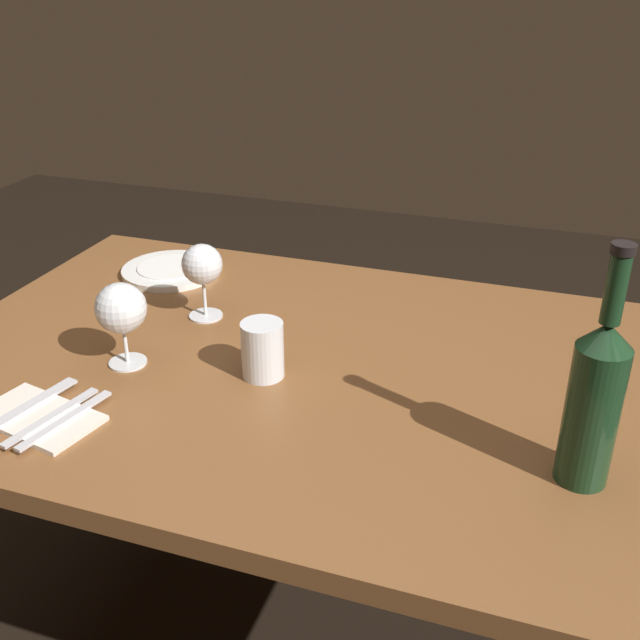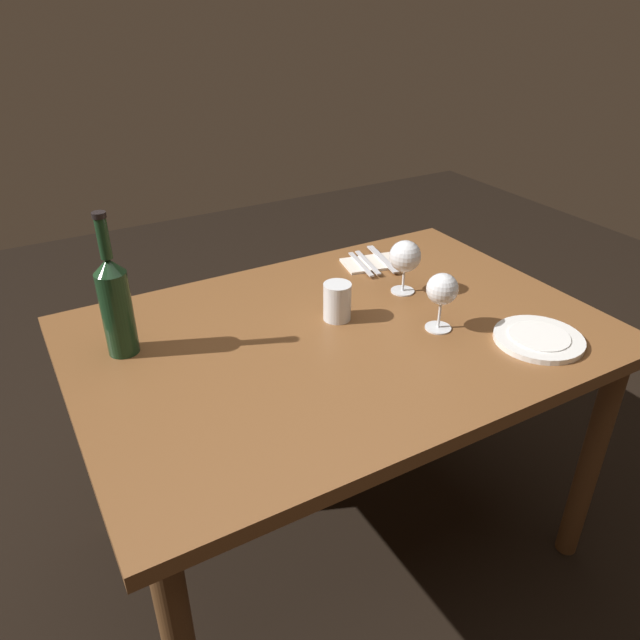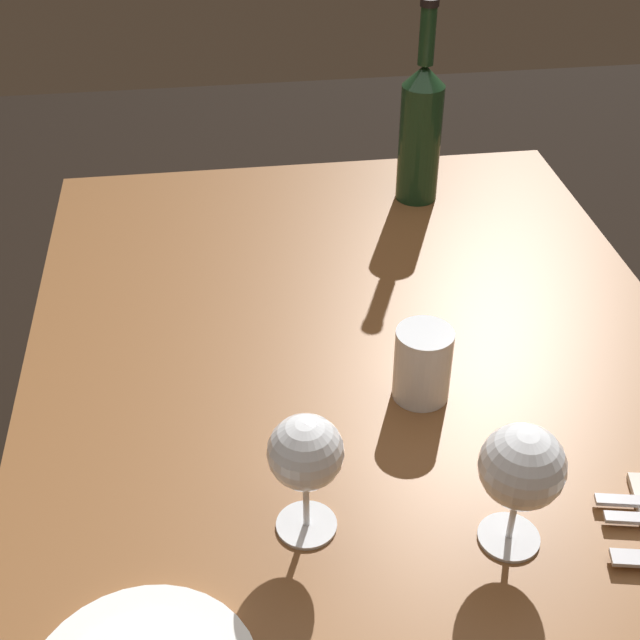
% 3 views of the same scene
% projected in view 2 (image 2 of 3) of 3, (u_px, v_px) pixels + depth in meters
% --- Properties ---
extents(ground_plane, '(6.00, 6.00, 0.00)m').
position_uv_depth(ground_plane, '(338.00, 536.00, 1.86)').
color(ground_plane, black).
extents(dining_table, '(1.30, 0.90, 0.74)m').
position_uv_depth(dining_table, '(341.00, 361.00, 1.54)').
color(dining_table, brown).
rests_on(dining_table, ground).
extents(wine_glass_left, '(0.08, 0.08, 0.15)m').
position_uv_depth(wine_glass_left, '(442.00, 290.00, 1.46)').
color(wine_glass_left, white).
rests_on(wine_glass_left, dining_table).
extents(wine_glass_right, '(0.09, 0.09, 0.15)m').
position_uv_depth(wine_glass_right, '(405.00, 257.00, 1.64)').
color(wine_glass_right, white).
rests_on(wine_glass_right, dining_table).
extents(wine_bottle, '(0.07, 0.07, 0.34)m').
position_uv_depth(wine_bottle, '(116.00, 303.00, 1.35)').
color(wine_bottle, '#19381E').
rests_on(wine_bottle, dining_table).
extents(water_tumbler, '(0.07, 0.07, 0.10)m').
position_uv_depth(water_tumbler, '(337.00, 303.00, 1.53)').
color(water_tumbler, white).
rests_on(water_tumbler, dining_table).
extents(dinner_plate, '(0.21, 0.21, 0.02)m').
position_uv_depth(dinner_plate, '(539.00, 339.00, 1.45)').
color(dinner_plate, white).
rests_on(dinner_plate, dining_table).
extents(folded_napkin, '(0.21, 0.15, 0.01)m').
position_uv_depth(folded_napkin, '(374.00, 263.00, 1.85)').
color(folded_napkin, silver).
rests_on(folded_napkin, dining_table).
extents(fork_inner, '(0.05, 0.18, 0.00)m').
position_uv_depth(fork_inner, '(368.00, 262.00, 1.84)').
color(fork_inner, silver).
rests_on(fork_inner, folded_napkin).
extents(fork_outer, '(0.05, 0.18, 0.00)m').
position_uv_depth(fork_outer, '(361.00, 264.00, 1.83)').
color(fork_outer, silver).
rests_on(fork_outer, folded_napkin).
extents(table_knife, '(0.06, 0.21, 0.00)m').
position_uv_depth(table_knife, '(383.00, 259.00, 1.86)').
color(table_knife, silver).
rests_on(table_knife, folded_napkin).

